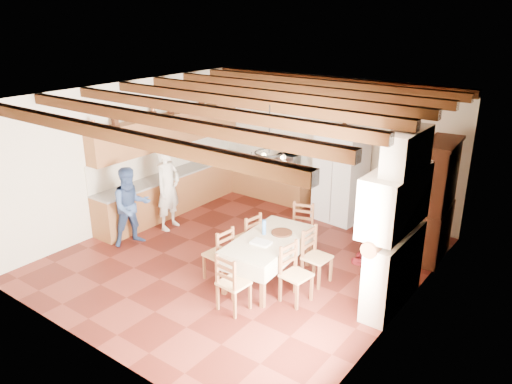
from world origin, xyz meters
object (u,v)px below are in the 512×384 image
chair_end_far (301,229)px  hutch (436,201)px  chair_left_near (218,253)px  person_woman_red (368,219)px  person_man (168,188)px  chair_right_far (317,256)px  dining_table (268,243)px  chair_left_far (247,237)px  person_woman_blue (131,206)px  chair_end_near (234,282)px  chair_right_near (296,274)px  microwave (288,160)px  refrigerator (341,178)px

chair_end_far → hutch: bearing=16.5°
chair_left_near → person_woman_red: size_ratio=0.56×
person_man → chair_end_far: bearing=-85.2°
chair_right_far → chair_end_far: size_ratio=1.00×
dining_table → chair_left_far: 0.78m
chair_left_far → chair_right_far: size_ratio=1.00×
person_woman_blue → chair_left_far: bearing=-49.5°
chair_left_near → chair_end_near: (0.81, -0.59, 0.00)m
chair_end_near → person_woman_red: size_ratio=0.56×
hutch → person_woman_red: bearing=-136.4°
dining_table → person_woman_blue: bearing=-171.4°
chair_right_near → chair_end_near: bearing=147.8°
dining_table → chair_end_far: (-0.08, 1.17, -0.21)m
person_man → microwave: bearing=-30.9°
refrigerator → microwave: bearing=177.9°
hutch → chair_left_near: 4.02m
chair_left_far → chair_right_far: 1.40m
dining_table → person_woman_red: size_ratio=1.06×
refrigerator → chair_right_near: (1.02, -3.37, -0.47)m
dining_table → person_woman_blue: person_woman_blue is taller
chair_right_near → microwave: bearing=42.6°
chair_right_far → person_woman_red: (0.37, 1.14, 0.38)m
chair_left_near → chair_right_near: 1.46m
microwave → person_woman_blue: bearing=-108.4°
hutch → chair_right_near: 3.10m
dining_table → chair_right_near: size_ratio=1.91×
refrigerator → person_woman_red: refrigerator is taller
hutch → person_man: hutch is taller
hutch → dining_table: hutch is taller
hutch → person_woman_red: (-0.85, -0.96, -0.25)m
hutch → chair_left_far: bearing=-144.7°
microwave → chair_left_near: bearing=-75.2°
person_woman_red → dining_table: bearing=-37.7°
dining_table → chair_right_near: (0.74, -0.29, -0.21)m
person_man → person_woman_blue: size_ratio=1.13×
chair_right_far → person_man: (-3.61, 0.11, 0.41)m
person_woman_blue → chair_right_near: bearing=-65.4°
chair_left_near → person_man: 2.45m
chair_right_far → chair_end_far: same height
chair_left_near → chair_left_far: same height
refrigerator → hutch: bearing=-8.7°
chair_left_near → hutch: bearing=143.0°
chair_right_near → chair_right_far: 0.71m
chair_right_far → person_woman_red: size_ratio=0.56×
hutch → dining_table: size_ratio=1.21×
chair_end_far → person_woman_blue: size_ratio=0.61×
chair_end_near → person_woman_blue: (-3.03, 0.62, 0.30)m
hutch → chair_right_far: 2.50m
refrigerator → chair_left_near: bearing=-91.2°
chair_right_near → chair_end_far: bearing=37.0°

